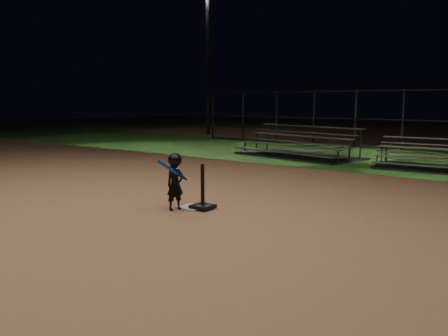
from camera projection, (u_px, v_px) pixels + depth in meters
ground at (192, 208)px, 8.69m from camera, size 80.00×80.00×0.00m
grass_strip at (376, 157)px, 16.53m from camera, size 60.00×8.00×0.01m
home_plate at (192, 207)px, 8.69m from camera, size 0.45×0.45×0.02m
batting_tee at (203, 200)px, 8.55m from camera, size 0.38×0.38×0.83m
child_batter at (175, 180)px, 8.45m from camera, size 0.43×0.58×1.06m
bleacher_left at (298, 150)px, 16.66m from camera, size 4.90×3.10×1.11m
bleacher_right at (443, 164)px, 13.34m from camera, size 3.83×2.05×0.91m
backstop_fence at (403, 120)px, 18.70m from camera, size 20.08×0.08×2.50m
light_pole_left at (207, 51)px, 26.93m from camera, size 0.90×0.53×8.30m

